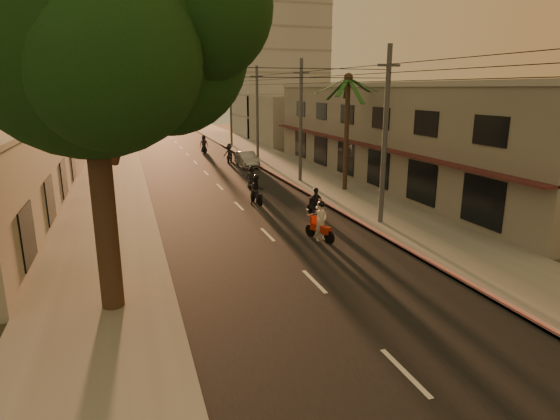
# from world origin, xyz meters

# --- Properties ---
(ground) EXTENTS (160.00, 160.00, 0.00)m
(ground) POSITION_xyz_m (0.00, 0.00, 0.00)
(ground) COLOR #383023
(ground) RESTS_ON ground
(road) EXTENTS (10.00, 140.00, 0.02)m
(road) POSITION_xyz_m (0.00, 20.00, 0.01)
(road) COLOR black
(road) RESTS_ON ground
(sidewalk_right) EXTENTS (5.00, 140.00, 0.12)m
(sidewalk_right) POSITION_xyz_m (7.50, 20.00, 0.06)
(sidewalk_right) COLOR slate
(sidewalk_right) RESTS_ON ground
(sidewalk_left) EXTENTS (5.00, 140.00, 0.12)m
(sidewalk_left) POSITION_xyz_m (-7.50, 20.00, 0.06)
(sidewalk_left) COLOR slate
(sidewalk_left) RESTS_ON ground
(curb_stripe) EXTENTS (0.20, 60.00, 0.20)m
(curb_stripe) POSITION_xyz_m (5.10, 15.00, 0.10)
(curb_stripe) COLOR red
(curb_stripe) RESTS_ON ground
(shophouse_row) EXTENTS (8.80, 34.20, 7.30)m
(shophouse_row) POSITION_xyz_m (13.95, 18.00, 3.65)
(shophouse_row) COLOR gray
(shophouse_row) RESTS_ON ground
(distant_tower) EXTENTS (12.10, 12.10, 28.00)m
(distant_tower) POSITION_xyz_m (16.00, 56.00, 14.00)
(distant_tower) COLOR #B7B5B2
(distant_tower) RESTS_ON ground
(broadleaf_tree) EXTENTS (9.60, 8.70, 12.10)m
(broadleaf_tree) POSITION_xyz_m (-6.61, 2.14, 8.48)
(broadleaf_tree) COLOR black
(broadleaf_tree) RESTS_ON ground
(palm_tree) EXTENTS (5.00, 5.00, 8.20)m
(palm_tree) POSITION_xyz_m (8.00, 16.00, 7.15)
(palm_tree) COLOR black
(palm_tree) RESTS_ON ground
(utility_poles) EXTENTS (1.20, 48.26, 9.00)m
(utility_poles) POSITION_xyz_m (6.20, 20.00, 6.54)
(utility_poles) COLOR #38383A
(utility_poles) RESTS_ON ground
(filler_right) EXTENTS (8.00, 14.00, 6.00)m
(filler_right) POSITION_xyz_m (14.00, 45.00, 3.00)
(filler_right) COLOR #9A968B
(filler_right) RESTS_ON ground
(filler_left_near) EXTENTS (8.00, 14.00, 4.40)m
(filler_left_near) POSITION_xyz_m (-14.00, 34.00, 2.20)
(filler_left_near) COLOR #9A968B
(filler_left_near) RESTS_ON ground
(filler_left_far) EXTENTS (8.00, 14.00, 7.00)m
(filler_left_far) POSITION_xyz_m (-14.00, 52.00, 3.50)
(filler_left_far) COLOR #9A968B
(filler_left_far) RESTS_ON ground
(scooter_red) EXTENTS (1.02, 1.89, 1.92)m
(scooter_red) POSITION_xyz_m (2.11, 6.40, 0.86)
(scooter_red) COLOR black
(scooter_red) RESTS_ON ground
(scooter_mid_a) EXTENTS (0.96, 1.87, 1.84)m
(scooter_mid_a) POSITION_xyz_m (1.17, 14.22, 0.83)
(scooter_mid_a) COLOR black
(scooter_mid_a) RESTS_ON ground
(scooter_mid_b) EXTENTS (1.00, 1.64, 1.61)m
(scooter_mid_b) POSITION_xyz_m (3.56, 10.54, 0.73)
(scooter_mid_b) COLOR black
(scooter_mid_b) RESTS_ON ground
(scooter_far_a) EXTENTS (1.05, 1.67, 1.68)m
(scooter_far_a) POSITION_xyz_m (1.99, 18.57, 0.77)
(scooter_far_a) COLOR black
(scooter_far_a) RESTS_ON ground
(scooter_far_b) EXTENTS (1.59, 1.76, 1.84)m
(scooter_far_b) POSITION_xyz_m (3.11, 30.99, 0.85)
(scooter_far_b) COLOR black
(scooter_far_b) RESTS_ON ground
(parked_car) EXTENTS (1.43, 4.10, 1.35)m
(parked_car) POSITION_xyz_m (4.09, 28.12, 0.68)
(parked_car) COLOR gray
(parked_car) RESTS_ON ground
(scooter_far_c) EXTENTS (1.08, 1.99, 1.97)m
(scooter_far_c) POSITION_xyz_m (1.94, 38.81, 0.89)
(scooter_far_c) COLOR black
(scooter_far_c) RESTS_ON ground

